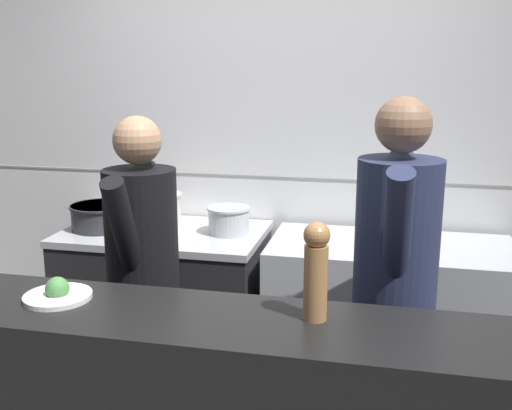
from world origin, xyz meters
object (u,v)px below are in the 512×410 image
(pepper_mill, at_px, (316,269))
(chef_sous, at_px, (395,279))
(chef_head_cook, at_px, (143,273))
(plated_dish_main, at_px, (58,294))
(stock_pot, at_px, (100,216))
(oven_range, at_px, (166,302))
(braising_pot, at_px, (229,219))
(sauce_pot, at_px, (159,210))

(pepper_mill, xyz_separation_m, chef_sous, (0.26, 0.58, -0.23))
(pepper_mill, xyz_separation_m, chef_head_cook, (-0.85, 0.56, -0.28))
(pepper_mill, bearing_deg, plated_dish_main, -178.44)
(plated_dish_main, height_order, pepper_mill, pepper_mill)
(stock_pot, relative_size, pepper_mill, 1.05)
(chef_head_cook, bearing_deg, oven_range, 100.55)
(stock_pot, distance_m, braising_pot, 0.76)
(chef_head_cook, distance_m, chef_sous, 1.12)
(sauce_pot, relative_size, pepper_mill, 0.81)
(stock_pot, relative_size, chef_head_cook, 0.22)
(plated_dish_main, height_order, chef_sous, chef_sous)
(oven_range, xyz_separation_m, plated_dish_main, (0.11, -1.32, 0.57))
(braising_pot, height_order, pepper_mill, pepper_mill)
(stock_pot, xyz_separation_m, plated_dish_main, (0.48, -1.27, 0.06))
(sauce_pot, xyz_separation_m, pepper_mill, (1.07, -1.34, 0.18))
(sauce_pot, distance_m, chef_head_cook, 0.81)
(stock_pot, xyz_separation_m, sauce_pot, (0.33, 0.09, 0.03))
(stock_pot, xyz_separation_m, chef_head_cook, (0.55, -0.69, -0.07))
(chef_head_cook, bearing_deg, braising_pot, 71.64)
(oven_range, distance_m, pepper_mill, 1.81)
(oven_range, distance_m, chef_head_cook, 0.88)
(sauce_pot, xyz_separation_m, braising_pot, (0.42, -0.02, -0.03))
(sauce_pot, bearing_deg, oven_range, -45.64)
(braising_pot, relative_size, chef_sous, 0.14)
(oven_range, bearing_deg, chef_head_cook, -75.99)
(stock_pot, xyz_separation_m, chef_sous, (1.67, -0.67, -0.01))
(plated_dish_main, bearing_deg, pepper_mill, 1.56)
(braising_pot, relative_size, pepper_mill, 0.73)
(sauce_pot, xyz_separation_m, chef_head_cook, (0.22, -0.77, -0.10))
(stock_pot, height_order, chef_head_cook, chef_head_cook)
(oven_range, relative_size, chef_head_cook, 0.72)
(braising_pot, distance_m, chef_head_cook, 0.78)
(stock_pot, height_order, plated_dish_main, plated_dish_main)
(plated_dish_main, bearing_deg, stock_pot, 110.58)
(oven_range, distance_m, stock_pot, 0.64)
(plated_dish_main, bearing_deg, chef_sous, 27.07)
(braising_pot, bearing_deg, oven_range, -176.77)
(pepper_mill, bearing_deg, sauce_pot, 128.78)
(braising_pot, relative_size, chef_head_cook, 0.15)
(stock_pot, height_order, braising_pot, braising_pot)
(stock_pot, bearing_deg, chef_head_cook, -51.13)
(oven_range, distance_m, chef_sous, 1.56)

